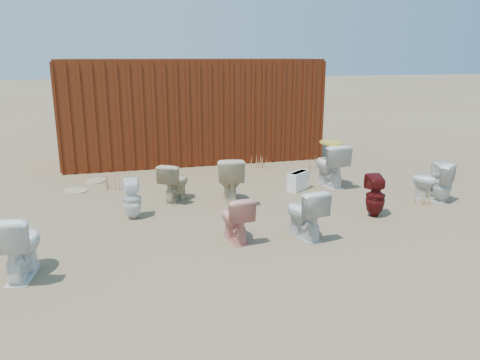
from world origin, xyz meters
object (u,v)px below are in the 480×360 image
object	(u,v)px
toilet_back_yellowlid	(330,165)
toilet_front_maroon	(375,196)
loose_tank	(299,181)
toilet_front_pink	(235,218)
shipping_container	(190,109)
toilet_back_e	(443,182)
toilet_front_c	(305,213)
toilet_front_a	(19,245)
toilet_back_beige_left	(230,180)
toilet_back_beige_right	(175,182)
toilet_back_a	(132,199)
toilet_front_e	(431,181)

from	to	relation	value
toilet_back_yellowlid	toilet_front_maroon	bearing A→B (deg)	85.06
loose_tank	toilet_front_maroon	bearing A→B (deg)	-107.04
toilet_front_pink	toilet_back_yellowlid	bearing A→B (deg)	-145.18
shipping_container	toilet_back_e	distance (m)	6.16
shipping_container	toilet_front_c	distance (m)	5.94
shipping_container	toilet_front_a	bearing A→B (deg)	-116.39
toilet_front_c	toilet_front_maroon	size ratio (longest dim) A/B	1.07
toilet_back_beige_left	toilet_back_beige_right	bearing A→B (deg)	-11.53
toilet_back_yellowlid	toilet_back_beige_right	bearing A→B (deg)	1.55
toilet_back_a	toilet_back_yellowlid	bearing A→B (deg)	-168.18
shipping_container	toilet_back_e	xyz separation A→B (m)	(3.53, -4.98, -0.85)
shipping_container	toilet_front_c	world-z (taller)	shipping_container
toilet_back_beige_right	toilet_front_maroon	bearing A→B (deg)	-176.49
shipping_container	toilet_back_beige_left	bearing A→B (deg)	-90.21
toilet_front_a	toilet_back_yellowlid	xyz separation A→B (m)	(5.15, 2.61, 0.04)
toilet_front_e	toilet_back_e	size ratio (longest dim) A/B	0.97
toilet_back_yellowlid	toilet_front_c	bearing A→B (deg)	55.37
toilet_back_e	loose_tank	xyz separation A→B (m)	(-2.10, 1.37, -0.18)
toilet_front_c	toilet_back_yellowlid	distance (m)	2.81
toilet_front_c	toilet_back_beige_left	bearing A→B (deg)	-81.20
toilet_front_c	toilet_back_e	world-z (taller)	toilet_front_c
toilet_front_c	toilet_back_e	size ratio (longest dim) A/B	1.02
loose_tank	toilet_back_beige_left	bearing A→B (deg)	160.45
toilet_front_c	toilet_front_maroon	xyz separation A→B (m)	(1.43, 0.52, -0.02)
toilet_front_pink	toilet_front_e	distance (m)	3.89
toilet_front_c	toilet_front_maroon	bearing A→B (deg)	-169.03
toilet_front_a	toilet_back_e	world-z (taller)	toilet_front_a
toilet_front_a	toilet_front_e	distance (m)	6.57
toilet_front_c	toilet_front_e	xyz separation A→B (m)	(2.83, 1.03, -0.02)
toilet_back_a	toilet_front_maroon	bearing A→B (deg)	164.41
toilet_back_e	loose_tank	size ratio (longest dim) A/B	1.40
toilet_back_e	loose_tank	bearing A→B (deg)	-21.24
toilet_back_beige_left	loose_tank	distance (m)	1.52
toilet_front_pink	shipping_container	bearing A→B (deg)	-100.44
toilet_back_beige_left	toilet_back_beige_right	distance (m)	0.97
toilet_front_maroon	toilet_back_a	xyz separation A→B (m)	(-3.70, 0.92, -0.02)
toilet_front_pink	toilet_back_a	bearing A→B (deg)	-51.35
shipping_container	toilet_front_a	world-z (taller)	shipping_container
shipping_container	toilet_back_beige_right	size ratio (longest dim) A/B	8.79
toilet_back_beige_right	loose_tank	world-z (taller)	toilet_back_beige_right
toilet_front_maroon	toilet_back_a	world-z (taller)	toilet_front_maroon
toilet_front_pink	toilet_back_beige_left	distance (m)	1.73
toilet_front_maroon	toilet_back_a	distance (m)	3.81
toilet_back_a	toilet_back_beige_right	distance (m)	1.07
toilet_front_pink	toilet_front_e	world-z (taller)	toilet_front_e
toilet_front_a	toilet_back_beige_right	bearing A→B (deg)	-122.73
toilet_back_a	toilet_back_beige_left	bearing A→B (deg)	-168.41
toilet_front_pink	toilet_back_e	distance (m)	3.97
toilet_front_pink	toilet_front_maroon	distance (m)	2.41
toilet_front_c	toilet_back_yellowlid	xyz separation A→B (m)	(1.54, 2.35, 0.07)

